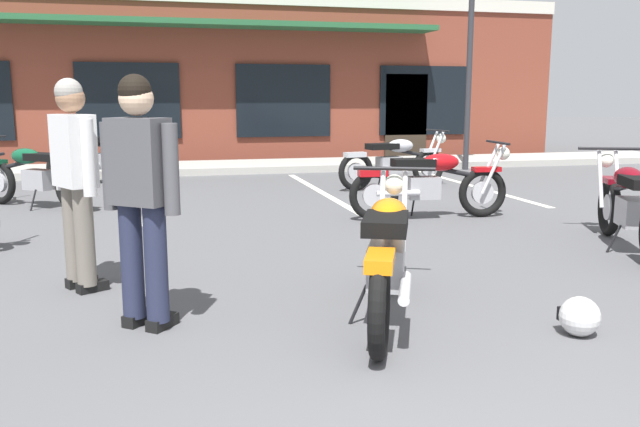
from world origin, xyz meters
name	(u,v)px	position (x,y,z in m)	size (l,w,h in m)	color
ground_plane	(303,272)	(0.00, 4.04, 0.00)	(80.00, 80.00, 0.00)	#515154
sidewalk_kerb	(216,167)	(0.00, 12.55, 0.07)	(22.00, 1.80, 0.14)	#A8A59E
brick_storefront_building	(200,80)	(0.00, 16.68, 1.97)	(17.75, 5.92, 3.94)	brown
painted_stall_lines	(237,194)	(0.00, 8.95, 0.00)	(8.38, 4.80, 0.01)	silver
motorcycle_foreground_classic	(387,253)	(0.31, 2.70, 0.46)	(1.11, 1.99, 0.98)	black
motorcycle_red_sportbike	(113,153)	(-1.99, 11.02, 0.53)	(2.03, 1.02, 0.98)	black
motorcycle_black_cruiser	(630,205)	(3.40, 4.11, 0.46)	(1.09, 2.00, 0.98)	black
motorcycle_silver_naked	(394,161)	(2.70, 9.04, 0.46)	(2.09, 0.83, 0.98)	black
motorcycle_green_cafe_racer	(33,175)	(-2.90, 8.36, 0.46)	(1.76, 1.52, 0.98)	black
motorcycle_orange_scrambler	(431,183)	(2.15, 6.21, 0.46)	(2.11, 0.66, 0.98)	black
person_in_black_shirt	(140,188)	(-1.33, 2.90, 0.95)	(0.53, 0.45, 1.68)	black
person_in_shorts_foreground	(75,172)	(-1.84, 3.93, 0.95)	(0.41, 0.57, 1.68)	black
helmet_on_pavement	(580,316)	(1.40, 2.06, 0.13)	(0.26, 0.26, 0.26)	silver
parking_lot_lamp_post	(474,5)	(5.22, 11.35, 3.40)	(0.24, 0.76, 5.30)	#2D2D33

